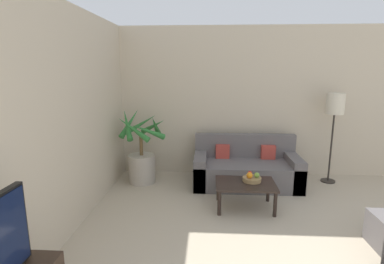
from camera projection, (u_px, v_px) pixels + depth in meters
The scene contains 10 objects.
wall_back at pixel (309, 103), 5.40m from camera, with size 8.42×0.06×2.70m.
wall_left at pixel (33, 133), 2.81m from camera, with size 0.06×7.23×2.70m.
potted_palm at pixel (142, 156), 5.17m from camera, with size 0.81×0.90×1.30m.
sofa_loveseat at pixel (246, 169), 5.12m from camera, with size 1.76×0.85×0.82m.
floor_lamp at pixel (335, 109), 5.02m from camera, with size 0.30×0.30×1.55m.
coffee_table at pixel (245, 186), 4.21m from camera, with size 0.83×0.58×0.38m.
fruit_bowl at pixel (252, 179), 4.26m from camera, with size 0.26×0.26×0.06m.
apple_red at pixel (250, 173), 4.32m from camera, with size 0.07×0.07×0.07m.
apple_green at pixel (257, 175), 4.23m from camera, with size 0.07×0.07×0.07m.
orange_fruit at pixel (250, 175), 4.21m from camera, with size 0.09×0.09×0.09m.
Camera 1 is at (-1.80, 0.16, 1.94)m, focal length 28.00 mm.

